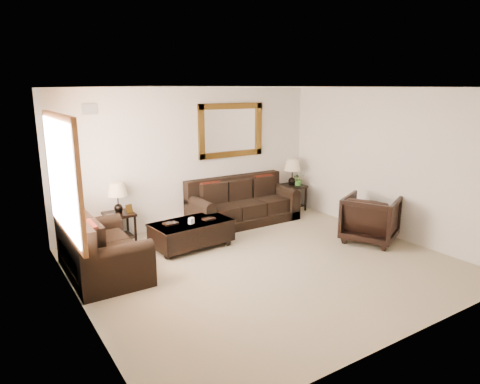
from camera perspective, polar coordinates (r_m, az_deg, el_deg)
room at (r=6.43m, az=3.59°, el=1.60°), size 5.51×5.01×2.71m
window at (r=6.15m, az=-22.52°, el=1.95°), size 0.07×1.96×1.66m
mirror at (r=8.87m, az=-1.19°, el=8.21°), size 1.50×0.06×1.10m
air_vent at (r=7.77m, az=-19.39°, el=10.39°), size 0.25×0.02×0.18m
sofa at (r=8.81m, az=0.25°, el=-1.88°), size 2.23×0.96×0.91m
loveseat at (r=6.67m, az=-18.32°, el=-7.62°), size 1.00×1.68×0.94m
end_table_left at (r=7.83m, az=-15.93°, el=-1.50°), size 0.50×0.50×1.10m
end_table_right at (r=9.64m, az=6.96°, el=1.98°), size 0.53×0.53×1.16m
coffee_table at (r=7.45m, az=-6.47°, el=-5.23°), size 1.43×0.85×0.58m
armchair at (r=8.01m, az=17.03°, el=-3.14°), size 1.15×1.17×0.92m
potted_plant at (r=9.66m, az=7.84°, el=1.58°), size 0.32×0.34×0.23m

